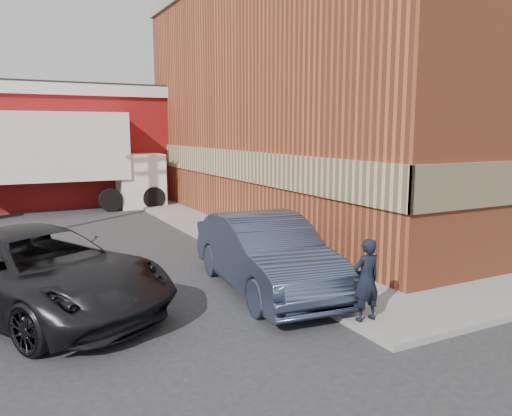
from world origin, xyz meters
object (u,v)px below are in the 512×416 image
man (366,280)px  box_truck (67,155)px  brick_building (381,101)px  sedan (266,254)px  suv_a (37,271)px

man → box_truck: 16.69m
brick_building → sedan: (-9.30, -7.11, -3.86)m
sedan → suv_a: size_ratio=0.86×
sedan → man: bearing=-71.7°
box_truck → brick_building: bearing=-27.5°
man → brick_building: bearing=-131.4°
box_truck → man: bearing=-77.6°
man → suv_a: suv_a is taller
brick_building → sedan: brick_building is taller
sedan → box_truck: (-2.37, 13.73, 1.62)m
sedan → suv_a: sedan is taller
brick_building → man: brick_building is taller
man → sedan: sedan is taller
man → box_truck: box_truck is taller
brick_building → man: (-8.70, -9.73, -3.82)m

